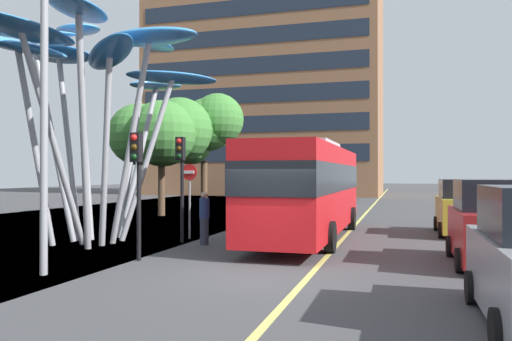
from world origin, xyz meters
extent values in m
cube|color=#424244|center=(0.00, 0.00, -0.05)|extent=(120.00, 240.00, 0.10)
cube|color=#E0D666|center=(1.18, 0.00, 0.00)|extent=(0.16, 144.00, 0.01)
cube|color=red|center=(-0.02, 6.87, 1.83)|extent=(2.46, 11.26, 2.97)
cube|color=black|center=(-0.02, 6.87, 2.25)|extent=(2.48, 11.37, 0.95)
cube|color=yellow|center=(0.00, 12.44, 3.02)|extent=(1.33, 0.10, 0.36)
cube|color=#B2B2B7|center=(-0.02, 6.87, 3.44)|extent=(1.83, 3.94, 0.24)
cylinder|color=black|center=(1.20, 10.36, 0.48)|extent=(0.28, 0.96, 0.96)
cylinder|color=black|center=(-1.22, 10.36, 0.48)|extent=(0.28, 0.96, 0.96)
cylinder|color=black|center=(1.18, 3.77, 0.48)|extent=(0.28, 0.96, 0.96)
cylinder|color=black|center=(-1.24, 3.78, 0.48)|extent=(0.28, 0.96, 0.96)
cylinder|color=#9EA0A5|center=(-5.46, 3.60, 3.43)|extent=(1.78, 0.53, 6.90)
ellipsoid|color=#388EDB|center=(-4.68, 3.45, 6.86)|extent=(3.85, 2.33, 0.55)
cylinder|color=#9EA0A5|center=(-5.59, 5.02, 2.97)|extent=(1.69, 1.42, 5.99)
ellipsoid|color=#388EDB|center=(-4.88, 5.59, 5.93)|extent=(3.39, 3.05, 0.47)
cylinder|color=#9EA0A5|center=(-6.51, 6.06, 2.99)|extent=(0.68, 2.21, 6.04)
ellipsoid|color=#4CA3E5|center=(-6.29, 7.05, 5.97)|extent=(1.76, 3.15, 0.73)
cylinder|color=#9EA0A5|center=(-6.84, 6.26, 3.90)|extent=(0.33, 2.17, 7.84)
ellipsoid|color=#388EDB|center=(-6.78, 7.24, 7.79)|extent=(1.67, 3.59, 0.41)
cylinder|color=#9EA0A5|center=(-8.19, 4.92, 4.01)|extent=(1.81, 1.58, 8.08)
ellipsoid|color=#4CA3E5|center=(-8.95, 5.57, 8.03)|extent=(3.46, 3.27, 0.83)
cylinder|color=#9EA0A5|center=(-8.35, 4.23, 3.39)|extent=(1.31, 0.50, 6.81)
ellipsoid|color=#2D7FD1|center=(-8.89, 4.36, 6.78)|extent=(3.28, 2.30, 0.81)
cylinder|color=#9EA0A5|center=(-8.61, 3.67, 3.68)|extent=(1.82, 0.45, 7.40)
ellipsoid|color=#4299E0|center=(-9.41, 3.56, 7.36)|extent=(3.56, 1.89, 0.60)
cylinder|color=#9EA0A5|center=(-8.20, 2.31, 3.23)|extent=(0.95, 1.15, 6.50)
ellipsoid|color=#4299E0|center=(-8.53, 1.88, 6.47)|extent=(3.05, 3.34, 0.95)
cylinder|color=#9EA0A5|center=(-7.21, 1.98, 3.29)|extent=(0.52, 2.81, 6.65)
ellipsoid|color=#388EDB|center=(-7.36, 0.68, 6.57)|extent=(2.12, 4.18, 0.32)
cylinder|color=#9EA0A5|center=(-5.92, 1.66, 3.52)|extent=(1.01, 1.82, 7.09)
ellipsoid|color=#2D7FD1|center=(-5.55, 0.88, 7.04)|extent=(2.96, 3.89, 0.87)
cylinder|color=#9EA0A5|center=(-5.90, 2.80, 3.07)|extent=(1.06, 1.07, 6.18)
ellipsoid|color=#2D7FD1|center=(-5.51, 2.41, 6.15)|extent=(3.46, 3.48, 0.65)
cylinder|color=black|center=(-3.68, 0.98, 1.75)|extent=(0.12, 0.12, 3.49)
cube|color=black|center=(-3.68, 0.84, 3.09)|extent=(0.28, 0.24, 0.80)
sphere|color=red|center=(-3.68, 0.71, 3.35)|extent=(0.18, 0.18, 0.18)
sphere|color=#3A2707|center=(-3.68, 0.71, 3.09)|extent=(0.18, 0.18, 0.18)
sphere|color=black|center=(-3.68, 0.71, 2.83)|extent=(0.18, 0.18, 0.18)
cylinder|color=black|center=(-4.08, 4.68, 1.82)|extent=(0.12, 0.12, 3.64)
cube|color=black|center=(-4.08, 4.54, 3.24)|extent=(0.28, 0.24, 0.80)
sphere|color=red|center=(-4.08, 4.41, 3.50)|extent=(0.18, 0.18, 0.18)
sphere|color=#3A2707|center=(-4.08, 4.41, 3.24)|extent=(0.18, 0.18, 0.18)
sphere|color=black|center=(-4.08, 4.41, 2.98)|extent=(0.18, 0.18, 0.18)
cylinder|color=black|center=(4.47, -1.44, 0.30)|extent=(0.20, 0.60, 0.60)
cylinder|color=black|center=(4.47, -4.09, 0.30)|extent=(0.20, 0.60, 0.60)
cube|color=maroon|center=(5.47, 2.82, 0.81)|extent=(1.78, 3.97, 1.25)
cube|color=black|center=(5.47, 2.82, 1.83)|extent=(1.64, 2.19, 0.80)
cylinder|color=black|center=(4.58, 4.05, 0.30)|extent=(0.20, 0.60, 0.60)
cylinder|color=black|center=(4.58, 1.59, 0.30)|extent=(0.20, 0.60, 0.60)
cube|color=gold|center=(5.54, 9.66, 0.81)|extent=(1.79, 4.15, 1.27)
cube|color=black|center=(5.54, 9.66, 1.81)|extent=(1.65, 2.29, 0.72)
cylinder|color=black|center=(6.44, 10.95, 0.30)|extent=(0.20, 0.60, 0.60)
cylinder|color=black|center=(4.65, 10.95, 0.30)|extent=(0.20, 0.60, 0.60)
cylinder|color=black|center=(6.44, 8.37, 0.30)|extent=(0.20, 0.60, 0.60)
cylinder|color=black|center=(4.65, 8.37, 0.30)|extent=(0.20, 0.60, 0.60)
cylinder|color=gray|center=(-4.84, -1.40, 4.02)|extent=(0.18, 0.18, 8.05)
cylinder|color=brown|center=(-9.88, 14.60, 1.42)|extent=(0.40, 0.40, 2.84)
sphere|color=#428438|center=(-9.28, 13.51, 4.59)|extent=(3.64, 3.64, 3.64)
sphere|color=#428438|center=(-9.30, 15.79, 4.96)|extent=(3.85, 3.85, 3.85)
sphere|color=#428438|center=(-11.03, 14.12, 4.62)|extent=(3.52, 3.52, 3.52)
cylinder|color=brown|center=(-8.89, 18.57, 1.61)|extent=(0.43, 0.43, 3.23)
sphere|color=#428438|center=(-9.57, 17.95, 4.33)|extent=(2.70, 2.70, 2.70)
sphere|color=#428438|center=(-7.81, 18.16, 5.79)|extent=(3.28, 3.28, 3.28)
sphere|color=#428438|center=(-8.44, 18.09, 5.49)|extent=(3.36, 3.36, 3.36)
cylinder|color=#2D3342|center=(-3.11, 4.35, 0.45)|extent=(0.29, 0.29, 0.89)
cylinder|color=navy|center=(-3.11, 4.35, 1.23)|extent=(0.34, 0.34, 0.67)
sphere|color=tan|center=(-3.11, 4.35, 1.67)|extent=(0.22, 0.22, 0.22)
cylinder|color=gray|center=(-4.25, 5.72, 1.37)|extent=(0.08, 0.08, 2.74)
cylinder|color=red|center=(-4.25, 5.69, 2.44)|extent=(0.60, 0.03, 0.60)
cube|color=white|center=(-4.25, 5.66, 2.44)|extent=(0.40, 0.04, 0.11)
cube|color=#8E6042|center=(-12.31, 47.97, 12.62)|extent=(26.62, 15.74, 25.25)
cube|color=#1E2838|center=(-12.31, 40.08, 4.58)|extent=(25.02, 0.08, 1.77)
cube|color=#1E2838|center=(-12.31, 40.08, 7.73)|extent=(25.02, 0.08, 1.77)
cube|color=#1E2838|center=(-12.31, 40.08, 10.89)|extent=(25.02, 0.08, 1.77)
cube|color=#1E2838|center=(-12.31, 40.08, 14.04)|extent=(25.02, 0.08, 1.77)
cube|color=#1E2838|center=(-12.31, 40.08, 17.20)|extent=(25.02, 0.08, 1.77)
cube|color=#1E2838|center=(-12.31, 40.08, 20.35)|extent=(25.02, 0.08, 1.77)
camera|label=1|loc=(3.23, -11.35, 2.37)|focal=35.26mm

